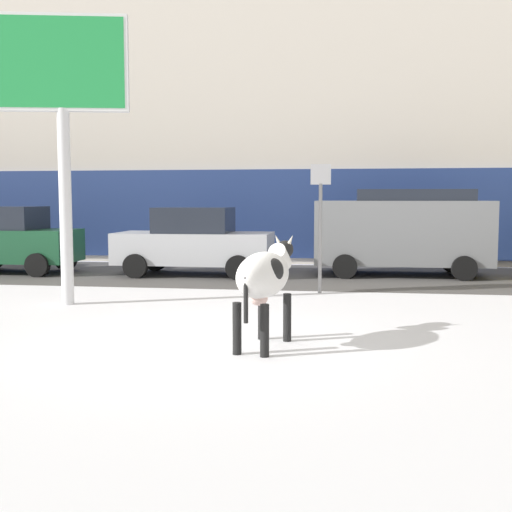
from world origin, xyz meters
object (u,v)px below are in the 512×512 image
street_sign (320,217)px  car_darkgreen_hatchback (12,240)px  pedestrian_far_left (210,235)px  billboard (62,81)px  cow_holstein (266,276)px  car_silver_sedan (194,242)px  pedestrian_by_cars (340,236)px  car_grey_van (402,230)px  pedestrian_near_billboard (452,237)px

street_sign → car_darkgreen_hatchback: bearing=163.1°
pedestrian_far_left → billboard: bearing=-96.3°
cow_holstein → car_silver_sedan: (-3.00, 8.05, -0.09)m
street_sign → billboard: bearing=-155.4°
cow_holstein → car_silver_sedan: 8.59m
pedestrian_far_left → car_silver_sedan: bearing=-84.3°
pedestrian_by_cars → car_grey_van: bearing=-58.9°
street_sign → pedestrian_near_billboard: bearing=59.4°
billboard → car_grey_van: (6.90, 5.79, -3.07)m
cow_holstein → car_darkgreen_hatchback: size_ratio=0.55×
car_darkgreen_hatchback → street_sign: 9.14m
car_grey_van → street_sign: size_ratio=1.63×
cow_holstein → car_darkgreen_hatchback: (-8.19, 7.87, -0.07)m
car_darkgreen_hatchback → pedestrian_near_billboard: (12.51, 3.77, -0.05)m
car_grey_van → street_sign: 4.14m
car_silver_sedan → pedestrian_near_billboard: (7.32, 3.59, -0.03)m
car_darkgreen_hatchback → pedestrian_far_left: car_darkgreen_hatchback is taller
billboard → pedestrian_by_cars: 10.64m
car_darkgreen_hatchback → pedestrian_by_cars: (9.05, 3.77, -0.05)m
pedestrian_near_billboard → pedestrian_far_left: size_ratio=1.00×
billboard → car_grey_van: billboard is taller
cow_holstein → pedestrian_far_left: size_ratio=1.12×
billboard → car_darkgreen_hatchback: (-3.87, 4.87, -3.39)m
billboard → cow_holstein: bearing=-34.8°
car_silver_sedan → car_darkgreen_hatchback: bearing=-178.0°
billboard → pedestrian_by_cars: billboard is taller
cow_holstein → billboard: (-4.32, 3.00, 3.31)m
cow_holstein → billboard: size_ratio=0.35×
car_darkgreen_hatchback → car_grey_van: size_ratio=0.76×
car_darkgreen_hatchback → billboard: bearing=-51.5°
car_silver_sedan → car_grey_van: size_ratio=0.91×
pedestrian_near_billboard → pedestrian_far_left: bearing=180.0°
car_grey_van → pedestrian_near_billboard: car_grey_van is taller
billboard → street_sign: size_ratio=1.97×
cow_holstein → billboard: billboard is taller
cow_holstein → pedestrian_by_cars: (0.86, 11.64, -0.12)m
car_grey_van → pedestrian_by_cars: 3.34m
car_silver_sedan → pedestrian_far_left: (-0.36, 3.59, -0.03)m
cow_holstein → pedestrian_by_cars: bearing=85.8°
cow_holstein → car_grey_van: bearing=73.6°
pedestrian_near_billboard → cow_holstein: bearing=-110.3°
car_silver_sedan → cow_holstein: bearing=-69.5°
pedestrian_by_cars → street_sign: size_ratio=0.61×
street_sign → car_grey_van: bearing=60.1°
car_grey_van → pedestrian_far_left: (-5.94, 2.84, -0.36)m
car_darkgreen_hatchback → pedestrian_far_left: bearing=38.0°
pedestrian_far_left → pedestrian_by_cars: bearing=0.0°
cow_holstein → pedestrian_near_billboard: pedestrian_near_billboard is taller
cow_holstein → car_darkgreen_hatchback: 11.36m
car_darkgreen_hatchback → car_grey_van: car_grey_van is taller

